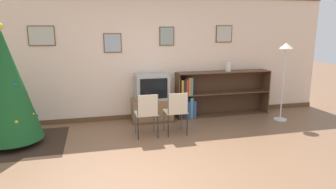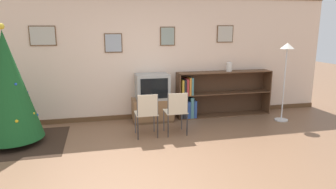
{
  "view_description": "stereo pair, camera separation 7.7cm",
  "coord_description": "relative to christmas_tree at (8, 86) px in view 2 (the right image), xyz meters",
  "views": [
    {
      "loc": [
        -0.97,
        -3.86,
        1.96
      ],
      "look_at": [
        0.34,
        1.38,
        0.76
      ],
      "focal_mm": 32.0,
      "sensor_mm": 36.0,
      "label": 1
    },
    {
      "loc": [
        -0.9,
        -3.87,
        1.96
      ],
      "look_at": [
        0.34,
        1.38,
        0.76
      ],
      "focal_mm": 32.0,
      "sensor_mm": 36.0,
      "label": 2
    }
  ],
  "objects": [
    {
      "name": "ground_plane",
      "position": [
        2.37,
        -1.49,
        -1.02
      ],
      "size": [
        24.0,
        24.0,
        0.0
      ],
      "primitive_type": "plane",
      "color": "brown"
    },
    {
      "name": "wall_back",
      "position": [
        2.37,
        1.06,
        0.34
      ],
      "size": [
        8.74,
        0.11,
        2.7
      ],
      "color": "beige",
      "rests_on": "ground_plane"
    },
    {
      "name": "area_rug",
      "position": [
        -0.0,
        0.0,
        -1.01
      ],
      "size": [
        1.71,
        1.51,
        0.01
      ],
      "color": "#332319",
      "rests_on": "ground_plane"
    },
    {
      "name": "christmas_tree",
      "position": [
        0.0,
        0.0,
        0.0
      ],
      "size": [
        1.0,
        1.0,
        2.03
      ],
      "color": "maroon",
      "rests_on": "area_rug"
    },
    {
      "name": "tv_console",
      "position": [
        2.57,
        0.75,
        -0.77
      ],
      "size": [
        0.85,
        0.49,
        0.49
      ],
      "color": "brown",
      "rests_on": "ground_plane"
    },
    {
      "name": "television",
      "position": [
        2.57,
        0.74,
        -0.26
      ],
      "size": [
        0.69,
        0.48,
        0.53
      ],
      "color": "#9E9E99",
      "rests_on": "tv_console"
    },
    {
      "name": "folding_chair_left",
      "position": [
        2.29,
        -0.21,
        -0.54
      ],
      "size": [
        0.4,
        0.4,
        0.82
      ],
      "color": "beige",
      "rests_on": "ground_plane"
    },
    {
      "name": "folding_chair_right",
      "position": [
        2.84,
        -0.21,
        -0.54
      ],
      "size": [
        0.4,
        0.4,
        0.82
      ],
      "color": "beige",
      "rests_on": "ground_plane"
    },
    {
      "name": "bookshelf",
      "position": [
        3.87,
        0.84,
        -0.55
      ],
      "size": [
        2.18,
        0.36,
        1.01
      ],
      "color": "brown",
      "rests_on": "ground_plane"
    },
    {
      "name": "vase",
      "position": [
        4.33,
        0.81,
        0.1
      ],
      "size": [
        0.13,
        0.13,
        0.21
      ],
      "color": "silver",
      "rests_on": "bookshelf"
    },
    {
      "name": "standing_lamp",
      "position": [
        5.3,
        0.14,
        0.26
      ],
      "size": [
        0.28,
        0.28,
        1.66
      ],
      "color": "silver",
      "rests_on": "ground_plane"
    }
  ]
}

